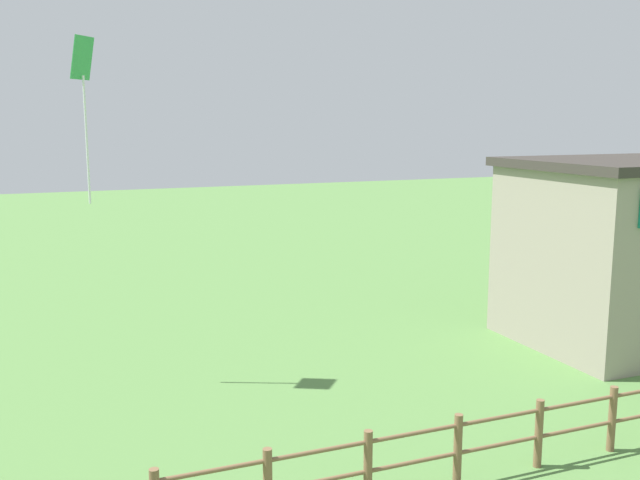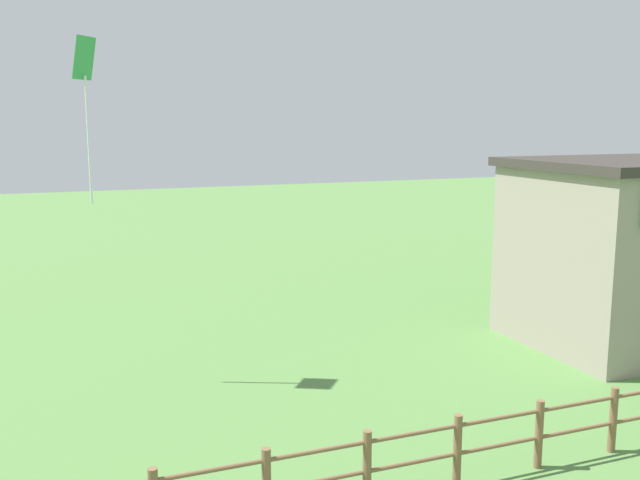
% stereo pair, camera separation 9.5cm
% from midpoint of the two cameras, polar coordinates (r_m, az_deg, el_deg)
% --- Properties ---
extents(wooden_fence, '(19.77, 0.14, 1.22)m').
position_cam_midpoint_polar(wooden_fence, '(11.64, 3.62, -17.41)').
color(wooden_fence, brown).
rests_on(wooden_fence, ground_plane).
extents(kite_green_diamond, '(0.57, 0.64, 3.60)m').
position_cam_midpoint_polar(kite_green_diamond, '(16.54, -18.53, 11.46)').
color(kite_green_diamond, green).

